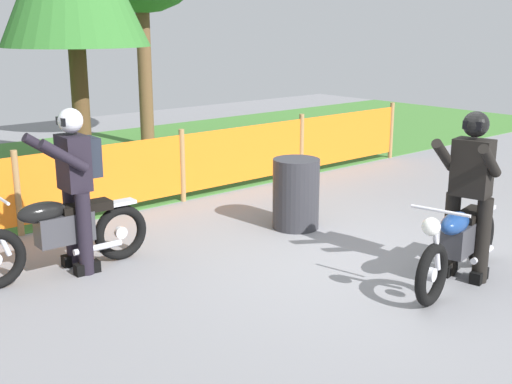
{
  "coord_description": "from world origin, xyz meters",
  "views": [
    {
      "loc": [
        -5.13,
        -4.36,
        2.51
      ],
      "look_at": [
        -1.11,
        0.3,
        0.9
      ],
      "focal_mm": 45.73,
      "sensor_mm": 36.0,
      "label": 1
    }
  ],
  "objects_px": {
    "rider_lead": "(76,181)",
    "rider_trailing": "(471,186)",
    "motorcycle_trailing": "(459,242)",
    "motorcycle_lead": "(59,232)",
    "oil_drum": "(296,194)"
  },
  "relations": [
    {
      "from": "rider_lead",
      "to": "oil_drum",
      "type": "height_order",
      "value": "rider_lead"
    },
    {
      "from": "motorcycle_trailing",
      "to": "rider_trailing",
      "type": "height_order",
      "value": "rider_trailing"
    },
    {
      "from": "motorcycle_trailing",
      "to": "rider_trailing",
      "type": "distance_m",
      "value": 0.56
    },
    {
      "from": "motorcycle_trailing",
      "to": "rider_lead",
      "type": "bearing_deg",
      "value": -58.21
    },
    {
      "from": "motorcycle_trailing",
      "to": "oil_drum",
      "type": "distance_m",
      "value": 2.35
    },
    {
      "from": "motorcycle_trailing",
      "to": "rider_lead",
      "type": "xyz_separation_m",
      "value": [
        -2.63,
        2.79,
        0.52
      ]
    },
    {
      "from": "motorcycle_lead",
      "to": "motorcycle_trailing",
      "type": "height_order",
      "value": "motorcycle_lead"
    },
    {
      "from": "motorcycle_lead",
      "to": "rider_lead",
      "type": "distance_m",
      "value": 0.55
    },
    {
      "from": "motorcycle_lead",
      "to": "rider_lead",
      "type": "height_order",
      "value": "rider_lead"
    },
    {
      "from": "motorcycle_lead",
      "to": "oil_drum",
      "type": "distance_m",
      "value": 2.94
    },
    {
      "from": "motorcycle_lead",
      "to": "motorcycle_trailing",
      "type": "relative_size",
      "value": 1.05
    },
    {
      "from": "motorcycle_lead",
      "to": "rider_lead",
      "type": "xyz_separation_m",
      "value": [
        0.21,
        -0.01,
        0.51
      ]
    },
    {
      "from": "rider_lead",
      "to": "rider_trailing",
      "type": "xyz_separation_m",
      "value": [
        2.83,
        -2.75,
        0.0
      ]
    },
    {
      "from": "motorcycle_lead",
      "to": "rider_lead",
      "type": "bearing_deg",
      "value": -179.49
    },
    {
      "from": "rider_trailing",
      "to": "oil_drum",
      "type": "distance_m",
      "value": 2.37
    }
  ]
}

